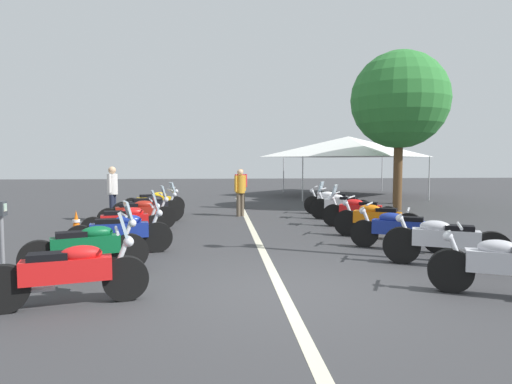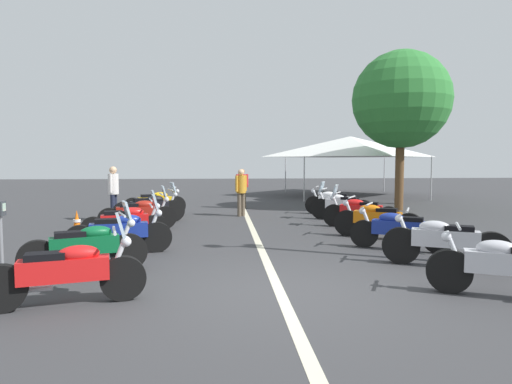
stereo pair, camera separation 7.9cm
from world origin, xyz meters
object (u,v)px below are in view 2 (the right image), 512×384
Objects in this scene: motorcycle_left_row_0 at (67,271)px; motorcycle_left_row_2 at (121,231)px; motorcycle_right_row_1 at (444,241)px; roadside_tree_1 at (401,100)px; motorcycle_right_row_2 at (399,229)px; motorcycle_right_row_5 at (341,205)px; traffic_cone_0 at (77,223)px; motorcycle_left_row_1 at (87,247)px; motorcycle_left_row_6 at (156,203)px; bystander_0 at (242,185)px; parking_meter at (0,227)px; motorcycle_right_row_4 at (360,211)px; motorcycle_left_row_4 at (139,213)px; motorcycle_right_row_3 at (377,219)px; motorcycle_right_row_6 at (333,202)px; roadside_tree_0 at (400,111)px; motorcycle_right_row_0 at (509,266)px; bystander_2 at (241,189)px; motorcycle_left_row_3 at (126,222)px; motorcycle_left_row_5 at (150,207)px; bystander_1 at (113,189)px; event_tent at (350,147)px.

motorcycle_left_row_2 reaches higher than motorcycle_left_row_0.
roadside_tree_1 is at bearing -81.87° from motorcycle_right_row_1.
motorcycle_right_row_1 is 1.53m from motorcycle_right_row_2.
traffic_cone_0 is at bearing 42.44° from motorcycle_right_row_5.
motorcycle_left_row_1 reaches higher than motorcycle_left_row_6.
parking_meter is at bearing -41.13° from bystander_0.
motorcycle_left_row_2 is at bearing 53.82° from motorcycle_right_row_4.
motorcycle_left_row_4 is at bearing 41.39° from motorcycle_right_row_5.
motorcycle_right_row_3 is 0.96× the size of motorcycle_right_row_4.
motorcycle_right_row_5 is 0.96× the size of motorcycle_right_row_6.
roadside_tree_0 is (1.33, -6.95, 3.15)m from bystander_0.
motorcycle_right_row_1 is 4.62m from motorcycle_right_row_4.
roadside_tree_1 reaches higher than motorcycle_left_row_4.
motorcycle_left_row_2 is at bearing 134.85° from roadside_tree_0.
motorcycle_left_row_4 reaches higher than motorcycle_left_row_6.
roadside_tree_0 is at bearing -3.13° from motorcycle_left_row_6.
motorcycle_right_row_0 is at bearing -16.67° from motorcycle_left_row_0.
motorcycle_right_row_3 is (2.98, -6.05, -0.00)m from motorcycle_left_row_1.
motorcycle_right_row_3 is 1.22× the size of bystander_0.
motorcycle_right_row_0 is 1.29× the size of bystander_0.
bystander_2 is 7.05m from roadside_tree_1.
motorcycle_left_row_3 reaches higher than motorcycle_left_row_6.
motorcycle_right_row_1 reaches higher than motorcycle_right_row_2.
motorcycle_right_row_5 is 3.04× the size of traffic_cone_0.
motorcycle_left_row_0 is 1.26× the size of bystander_2.
motorcycle_left_row_3 is at bearing -13.27° from motorcycle_right_row_0.
motorcycle_left_row_6 is 11.24m from roadside_tree_0.
motorcycle_left_row_1 is 0.94× the size of motorcycle_left_row_5.
roadside_tree_0 is at bearing -81.23° from motorcycle_right_row_0.
bystander_2 reaches higher than motorcycle_left_row_2.
bystander_1 is at bearing -70.52° from bystander_0.
bystander_0 is 7.75m from roadside_tree_0.
motorcycle_right_row_4 is 6.20m from bystander_0.
bystander_0 is (6.89, -3.06, 0.46)m from motorcycle_left_row_3.
motorcycle_left_row_5 is (4.58, 0.14, 0.01)m from motorcycle_left_row_2.
motorcycle_left_row_0 is 14.19m from roadside_tree_1.
motorcycle_right_row_1 is 6.24m from motorcycle_right_row_5.
motorcycle_left_row_5 reaches higher than motorcycle_left_row_4.
motorcycle_right_row_3 is at bearing 154.60° from roadside_tree_0.
roadside_tree_1 reaches higher than motorcycle_right_row_3.
motorcycle_right_row_1 is 9.87m from bystander_1.
event_tent is at bearing 114.02° from bystander_0.
roadside_tree_0 is at bearing -58.33° from traffic_cone_0.
parking_meter reaches higher than motorcycle_left_row_1.
motorcycle_right_row_3 is (4.78, 0.16, 0.01)m from motorcycle_right_row_0.
motorcycle_left_row_5 is at bearing -109.95° from motorcycle_left_row_6.
motorcycle_left_row_4 is 1.29× the size of bystander_2.
motorcycle_right_row_1 is (-3.08, -6.23, 0.01)m from motorcycle_left_row_3.
motorcycle_right_row_1 is 10.47m from bystander_0.
bystander_1 reaches higher than motorcycle_right_row_6.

